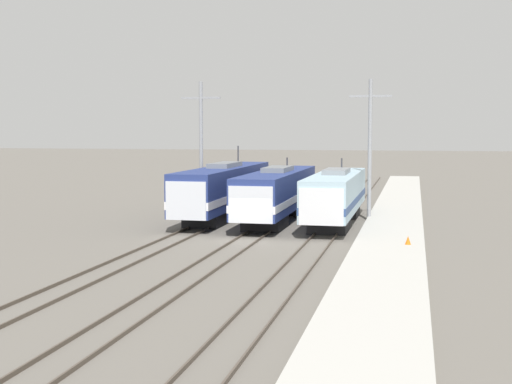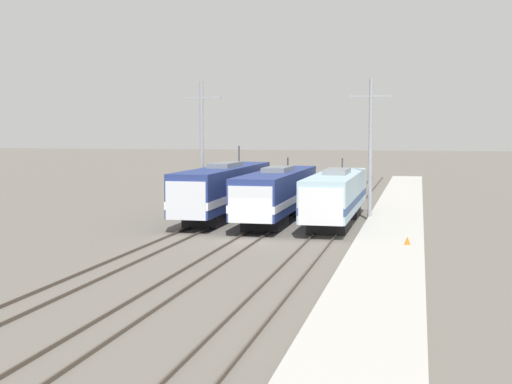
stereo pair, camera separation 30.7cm
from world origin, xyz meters
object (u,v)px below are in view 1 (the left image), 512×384
object	(u,v)px
locomotive_far_right	(336,196)
locomotive_far_left	(223,190)
catenary_tower_left	(201,145)
traffic_cone	(408,240)
locomotive_center	(276,194)
catenary_tower_right	(370,146)

from	to	relation	value
locomotive_far_right	locomotive_far_left	bearing A→B (deg)	168.89
locomotive_far_left	locomotive_far_right	size ratio (longest dim) A/B	1.14
catenary_tower_left	traffic_cone	bearing A→B (deg)	-38.62
locomotive_far_left	traffic_cone	xyz separation A→B (m)	(14.07, -11.88, -1.65)
locomotive_center	locomotive_far_right	distance (m)	4.45
locomotive_far_left	catenary_tower_left	size ratio (longest dim) A/B	1.84
catenary_tower_left	catenary_tower_right	size ratio (longest dim) A/B	1.00
locomotive_far_left	locomotive_center	world-z (taller)	locomotive_far_left
locomotive_center	locomotive_far_left	bearing A→B (deg)	164.43
catenary_tower_right	traffic_cone	xyz separation A→B (m)	(3.00, -12.86, -5.04)
locomotive_center	catenary_tower_left	distance (m)	7.67
traffic_cone	catenary_tower_right	bearing A→B (deg)	103.11
locomotive_far_left	catenary_tower_right	size ratio (longest dim) A/B	1.84
locomotive_far_right	traffic_cone	world-z (taller)	locomotive_far_right
locomotive_center	catenary_tower_left	world-z (taller)	catenary_tower_left
locomotive_far_right	catenary_tower_left	size ratio (longest dim) A/B	1.62
catenary_tower_left	locomotive_far_left	bearing A→B (deg)	-25.83
catenary_tower_right	traffic_cone	world-z (taller)	catenary_tower_right
locomotive_far_left	traffic_cone	bearing A→B (deg)	-40.17
locomotive_center	traffic_cone	size ratio (longest dim) A/B	38.01
catenary_tower_left	catenary_tower_right	world-z (taller)	same
locomotive_far_left	traffic_cone	distance (m)	18.49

